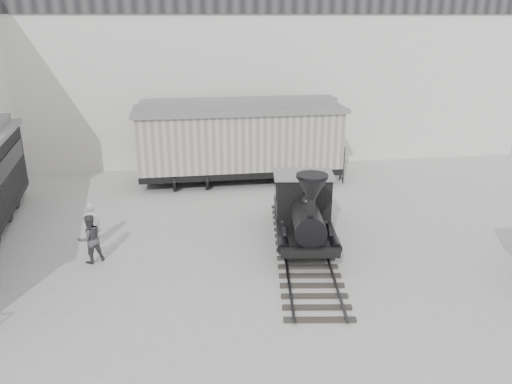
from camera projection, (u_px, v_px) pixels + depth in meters
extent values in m
plane|color=#9E9E9B|center=(279.00, 293.00, 15.00)|extent=(90.00, 90.00, 0.00)
cube|color=silver|center=(228.00, 63.00, 27.18)|extent=(34.00, 2.40, 11.00)
cube|color=#272320|center=(304.00, 250.00, 17.62)|extent=(3.25, 9.30, 0.16)
cube|color=#2D2D30|center=(284.00, 248.00, 17.59)|extent=(1.37, 9.03, 0.06)
cube|color=#2D2D30|center=(324.00, 248.00, 17.61)|extent=(1.37, 9.03, 0.06)
cylinder|color=black|center=(284.00, 239.00, 16.94)|extent=(0.27, 1.10, 1.09)
cylinder|color=black|center=(329.00, 239.00, 16.95)|extent=(0.27, 1.10, 1.09)
cylinder|color=black|center=(281.00, 225.00, 18.15)|extent=(0.27, 1.10, 1.09)
cylinder|color=black|center=(324.00, 224.00, 18.16)|extent=(0.27, 1.10, 1.09)
cube|color=black|center=(304.00, 229.00, 17.51)|extent=(2.46, 3.81, 0.28)
cylinder|color=black|center=(307.00, 219.00, 16.65)|extent=(1.30, 2.39, 0.99)
cylinder|color=black|center=(311.00, 207.00, 15.55)|extent=(0.29, 0.29, 0.59)
cone|color=black|center=(312.00, 188.00, 15.34)|extent=(1.08, 1.08, 0.69)
sphere|color=black|center=(306.00, 202.00, 16.87)|extent=(0.51, 0.51, 0.51)
cube|color=black|center=(303.00, 196.00, 18.05)|extent=(2.10, 1.60, 1.53)
cube|color=slate|center=(304.00, 175.00, 17.79)|extent=(2.32, 1.82, 0.08)
cube|color=black|center=(298.00, 194.00, 19.92)|extent=(2.04, 2.21, 0.89)
cylinder|color=black|center=(190.00, 175.00, 24.80)|extent=(2.19, 0.88, 0.87)
cylinder|color=black|center=(289.00, 170.00, 25.52)|extent=(2.19, 0.88, 0.87)
cube|color=black|center=(240.00, 168.00, 25.09)|extent=(9.84, 2.76, 0.33)
cube|color=gray|center=(240.00, 139.00, 24.59)|extent=(9.84, 2.87, 2.73)
cube|color=slate|center=(239.00, 109.00, 24.10)|extent=(10.17, 3.20, 0.22)
cube|color=slate|center=(239.00, 103.00, 24.00)|extent=(9.40, 1.34, 0.39)
imported|color=#BABABA|center=(92.00, 224.00, 17.93)|extent=(0.60, 0.41, 1.62)
imported|color=#414144|center=(90.00, 239.00, 16.65)|extent=(1.04, 0.97, 1.69)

